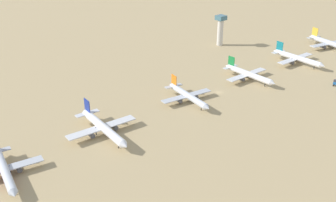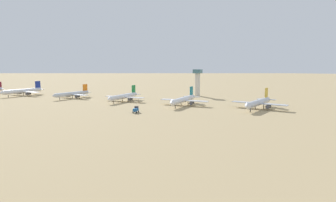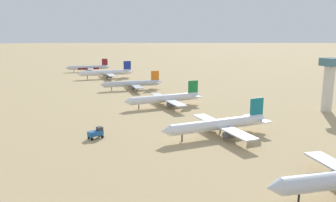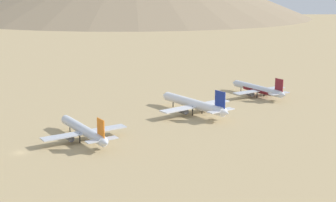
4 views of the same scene
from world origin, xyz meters
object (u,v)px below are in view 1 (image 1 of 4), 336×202
(parked_jet_1, at_px, (103,127))
(parked_jet_3, at_px, (248,74))
(control_tower, at_px, (220,29))
(parked_jet_2, at_px, (188,96))
(parked_jet_5, at_px, (330,43))
(parked_jet_0, at_px, (4,170))
(parked_jet_4, at_px, (297,58))

(parked_jet_1, distance_m, parked_jet_3, 110.86)
(control_tower, bearing_deg, parked_jet_1, -64.61)
(parked_jet_2, xyz_separation_m, parked_jet_5, (-6.59, 155.57, 0.48))
(parked_jet_1, xyz_separation_m, control_tower, (-70.62, 148.81, 9.66))
(parked_jet_0, height_order, parked_jet_3, parked_jet_3)
(parked_jet_0, relative_size, parked_jet_3, 0.95)
(parked_jet_3, distance_m, parked_jet_4, 51.67)
(parked_jet_4, relative_size, parked_jet_5, 0.97)
(parked_jet_5, relative_size, control_tower, 1.81)
(parked_jet_1, distance_m, parked_jet_4, 162.49)
(control_tower, bearing_deg, parked_jet_0, -68.93)
(parked_jet_4, bearing_deg, control_tower, -168.38)
(parked_jet_0, distance_m, parked_jet_1, 49.92)
(parked_jet_0, bearing_deg, parked_jet_3, 93.78)
(parked_jet_3, height_order, control_tower, control_tower)
(parked_jet_2, xyz_separation_m, parked_jet_4, (-0.68, 104.52, 0.36))
(parked_jet_2, bearing_deg, control_tower, 126.35)
(parked_jet_2, bearing_deg, parked_jet_0, -84.92)
(parked_jet_4, xyz_separation_m, control_tower, (-66.21, -13.61, 9.79))
(parked_jet_0, height_order, parked_jet_4, parked_jet_4)
(parked_jet_2, height_order, parked_jet_5, parked_jet_5)
(parked_jet_2, height_order, control_tower, control_tower)
(parked_jet_3, xyz_separation_m, parked_jet_5, (-5.55, 102.72, 0.30))
(parked_jet_0, height_order, parked_jet_2, parked_jet_2)
(parked_jet_5, xyz_separation_m, control_tower, (-60.31, -64.67, 9.68))
(parked_jet_3, distance_m, control_tower, 76.71)
(parked_jet_1, height_order, parked_jet_3, parked_jet_1)
(parked_jet_4, bearing_deg, parked_jet_0, -87.24)
(control_tower, bearing_deg, parked_jet_2, -53.65)
(parked_jet_3, height_order, parked_jet_4, parked_jet_4)
(parked_jet_1, bearing_deg, parked_jet_5, 92.77)
(parked_jet_1, bearing_deg, parked_jet_3, 92.46)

